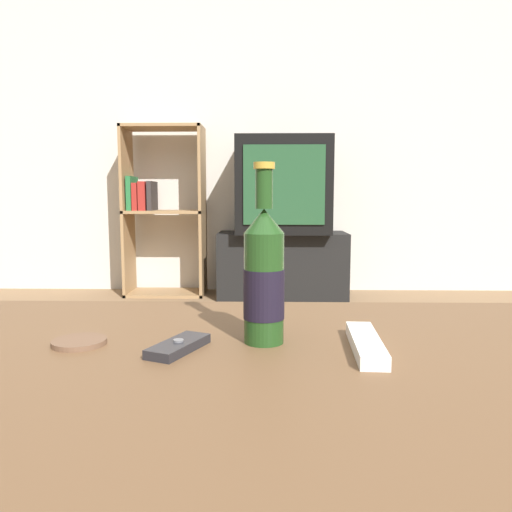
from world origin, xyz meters
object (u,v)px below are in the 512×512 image
Objects in this scene: remote_control at (366,344)px; television at (283,186)px; tv_stand at (282,265)px; bookshelf at (160,208)px; cell_phone at (178,346)px; beer_bottle at (264,277)px.

television is at bearing 94.10° from remote_control.
remote_control is (0.04, -2.68, -0.29)m from television.
tv_stand is 4.66× the size of remote_control.
tv_stand is 1.38× the size of television.
bookshelf reaches higher than television.
remote_control is (0.28, 0.01, 0.00)m from cell_phone.
beer_bottle is at bearing -92.38° from television.
television is (0.00, -0.00, 0.54)m from tv_stand.
beer_bottle is 1.49× the size of remote_control.
remote_control is at bearing -89.11° from tv_stand.
cell_phone is (0.61, -2.74, -0.14)m from bookshelf.
tv_stand is 7.12× the size of cell_phone.
bookshelf is (-0.85, 0.06, -0.15)m from television.
beer_bottle is at bearing -92.38° from tv_stand.
cell_phone is 0.28m from remote_control.
remote_control is at bearing -89.11° from television.
bookshelf is 2.88m from remote_control.
tv_stand is at bearing 87.62° from beer_bottle.
bookshelf reaches higher than beer_bottle.
bookshelf reaches higher than remote_control.
bookshelf is 6.22× the size of remote_control.
beer_bottle is at bearing -74.69° from bookshelf.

